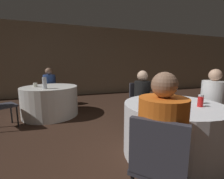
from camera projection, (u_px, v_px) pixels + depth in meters
ground_plane at (153, 154)px, 2.10m from camera, size 16.00×16.00×0.00m
wall_back at (90, 61)px, 6.30m from camera, size 16.00×0.06×2.80m
table_near at (171, 129)px, 2.06m from camera, size 1.31×1.31×0.72m
table_far at (50, 101)px, 3.70m from camera, size 1.31×1.31×0.72m
chair_near_southwest at (158, 161)px, 1.10m from camera, size 0.57×0.57×0.87m
chair_near_north at (140, 100)px, 3.05m from camera, size 0.43×0.44×0.87m
chair_near_east at (215, 107)px, 2.54m from camera, size 0.47×0.47×0.87m
chair_far_north at (50, 88)px, 4.64m from camera, size 0.43×0.43×0.87m
person_orange_shirt at (162, 142)px, 1.22m from camera, size 0.50×0.50×1.18m
person_white_shirt at (210, 104)px, 2.46m from camera, size 0.52×0.40×1.17m
person_black_shirt at (144, 100)px, 2.89m from camera, size 0.32×0.49×1.13m
person_blue_shirt at (50, 87)px, 4.49m from camera, size 0.35×0.51×1.16m
pizza_plate_near at (165, 107)px, 1.83m from camera, size 0.20×0.20×0.02m
soda_can_red at (200, 102)px, 1.85m from camera, size 0.07×0.07×0.12m
soda_can_silver at (201, 99)px, 2.01m from camera, size 0.07×0.07×0.12m
bottle_far at (45, 83)px, 3.28m from camera, size 0.09×0.09×0.25m
cup_far at (35, 85)px, 3.58m from camera, size 0.09×0.09×0.10m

